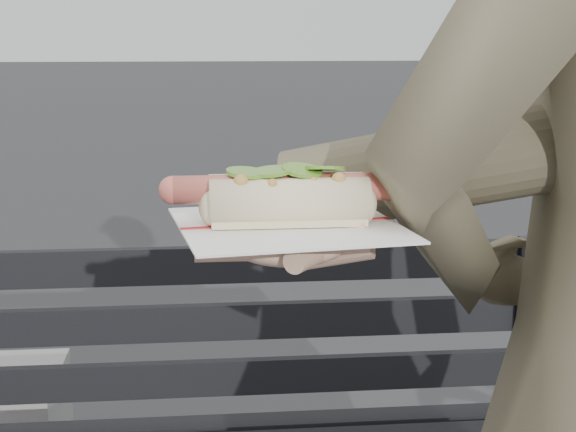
% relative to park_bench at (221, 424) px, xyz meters
% --- Properties ---
extents(park_bench, '(1.50, 0.44, 0.88)m').
position_rel_park_bench_xyz_m(park_bench, '(0.00, 0.00, 0.00)').
color(park_bench, black).
rests_on(park_bench, ground).
extents(held_hotdog, '(0.62, 0.30, 0.20)m').
position_rel_park_bench_xyz_m(held_hotdog, '(0.23, -0.90, 0.67)').
color(held_hotdog, '#4D4A33').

